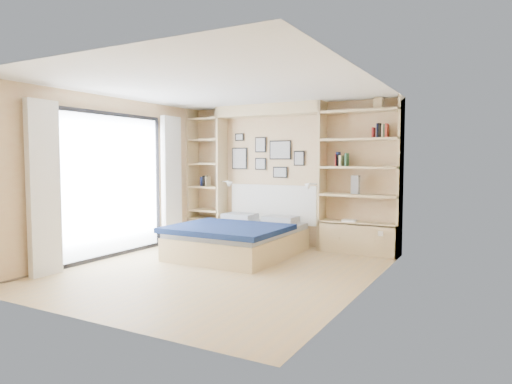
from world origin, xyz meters
The scene contains 8 objects.
ground centered at (0.00, 0.00, 0.00)m, with size 4.50×4.50×0.00m, color tan.
room_shell centered at (-0.39, 1.52, 1.08)m, with size 4.50×4.50×4.50m.
bed centered at (-0.31, 1.05, 0.27)m, with size 1.71×2.25×1.07m.
photo_gallery centered at (-0.45, 2.22, 1.60)m, with size 1.48×0.02×0.82m.
reading_lamps centered at (-0.30, 2.00, 1.10)m, with size 1.92×0.12×0.15m.
shelf_decor centered at (1.10, 2.07, 1.70)m, with size 3.53×0.23×2.03m.
deck centered at (-3.60, 0.00, 0.00)m, with size 3.20×4.00×0.05m, color brown.
deck_chair centered at (-3.71, 0.01, 0.34)m, with size 0.47×0.74×0.72m.
Camera 1 is at (3.40, -5.18, 1.52)m, focal length 32.00 mm.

